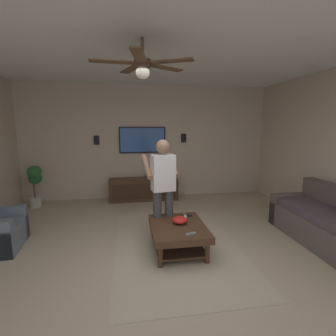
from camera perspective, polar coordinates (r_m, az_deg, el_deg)
name	(u,v)px	position (r m, az deg, el deg)	size (l,w,h in m)	color
ground_plane	(168,263)	(3.58, 0.09, -21.28)	(7.88, 7.88, 0.00)	tan
wall_back_tv	(148,142)	(6.40, -4.67, 6.01)	(0.10, 6.43, 2.87)	#BCA893
ceiling_slab	(168,33)	(3.25, 0.10, 28.93)	(6.76, 6.43, 0.10)	white
area_rug	(175,243)	(4.07, 1.72, -17.15)	(2.99, 1.87, 0.01)	tan
couch	(330,224)	(4.71, 33.54, -10.89)	(1.91, 0.89, 0.87)	#564C47
coffee_table	(178,232)	(3.77, 2.33, -14.58)	(1.00, 0.80, 0.40)	#422B1C
media_console	(144,189)	(6.24, -5.65, -4.89)	(0.45, 1.70, 0.55)	#422B1C
tv	(142,140)	(6.29, -5.97, 6.51)	(0.05, 1.17, 0.66)	black
person_standing	(163,183)	(3.96, -1.23, -3.62)	(0.60, 0.60, 1.64)	#3F3F3F
potted_plant_tall	(35,180)	(6.33, -28.56, -2.51)	(0.44, 0.34, 0.97)	#B7B2A8
bowl	(180,220)	(3.77, 2.77, -12.01)	(0.22, 0.22, 0.10)	red
remote_white	(185,216)	(4.05, 4.00, -11.06)	(0.15, 0.04, 0.02)	white
remote_black	(187,215)	(4.07, 4.52, -10.94)	(0.15, 0.04, 0.02)	black
remote_grey	(191,234)	(3.43, 5.35, -15.01)	(0.15, 0.04, 0.02)	slate
vase_round	(151,174)	(6.18, -4.00, -1.34)	(0.22, 0.22, 0.22)	orange
wall_speaker_left	(184,138)	(6.45, 3.65, 6.98)	(0.06, 0.12, 0.22)	black
wall_speaker_right	(97,140)	(6.34, -16.27, 6.25)	(0.06, 0.12, 0.22)	black
ceiling_fan	(143,66)	(3.10, -5.83, 22.57)	(1.18, 1.17, 0.46)	#4C3828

